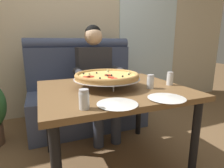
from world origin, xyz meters
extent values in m
plane|color=brown|center=(0.00, 0.00, 0.00)|extent=(16.00, 16.00, 0.00)
cube|color=beige|center=(0.00, 1.53, 1.40)|extent=(6.00, 0.12, 2.80)
cube|color=white|center=(1.26, 1.45, 1.40)|extent=(1.10, 0.02, 2.80)
cube|color=#424C6B|center=(0.00, 0.83, 0.23)|extent=(1.43, 0.60, 0.46)
cube|color=#424C6B|center=(0.00, 1.22, 0.69)|extent=(1.43, 0.18, 0.65)
cylinder|color=#424C6B|center=(0.00, 1.22, 1.06)|extent=(1.43, 0.14, 0.14)
cube|color=brown|center=(0.00, 0.00, 0.70)|extent=(1.14, 0.98, 0.04)
cylinder|color=black|center=(0.50, -0.42, 0.34)|extent=(0.06, 0.06, 0.68)
cylinder|color=black|center=(-0.50, 0.42, 0.34)|extent=(0.06, 0.06, 0.68)
cylinder|color=black|center=(0.50, 0.42, 0.34)|extent=(0.06, 0.06, 0.68)
cube|color=#2D3342|center=(0.07, 0.58, 0.54)|extent=(0.34, 0.40, 0.15)
cylinder|color=#2D3342|center=(-0.03, 0.33, 0.23)|extent=(0.11, 0.11, 0.46)
cylinder|color=#2D3342|center=(0.17, 0.33, 0.23)|extent=(0.11, 0.11, 0.46)
cube|color=#2D2D33|center=(0.07, 0.80, 0.74)|extent=(0.40, 0.22, 0.56)
cylinder|color=#2D2D33|center=(-0.16, 0.58, 0.76)|extent=(0.08, 0.28, 0.08)
cylinder|color=#2D2D33|center=(0.30, 0.58, 0.76)|extent=(0.08, 0.28, 0.08)
sphere|color=#DBB28E|center=(0.07, 0.78, 1.15)|extent=(0.21, 0.21, 0.21)
sphere|color=black|center=(0.07, 0.79, 1.18)|extent=(0.19, 0.19, 0.19)
cylinder|color=silver|center=(-0.04, -0.12, 0.76)|extent=(0.01, 0.01, 0.07)
cylinder|color=silver|center=(-0.16, 0.09, 0.76)|extent=(0.01, 0.01, 0.07)
cylinder|color=silver|center=(0.08, 0.09, 0.76)|extent=(0.01, 0.01, 0.07)
torus|color=silver|center=(-0.04, 0.02, 0.78)|extent=(0.29, 0.29, 0.01)
cylinder|color=silver|center=(-0.04, 0.02, 0.79)|extent=(0.54, 0.54, 0.00)
cylinder|color=tan|center=(-0.04, 0.02, 0.80)|extent=(0.51, 0.51, 0.02)
torus|color=tan|center=(-0.04, 0.02, 0.82)|extent=(0.52, 0.52, 0.03)
cylinder|color=#EFCC6B|center=(-0.04, 0.02, 0.82)|extent=(0.45, 0.45, 0.01)
cylinder|color=red|center=(-0.19, -0.02, 0.83)|extent=(0.05, 0.05, 0.01)
cylinder|color=red|center=(-0.05, -0.10, 0.83)|extent=(0.05, 0.05, 0.01)
cylinder|color=red|center=(-0.05, -0.15, 0.83)|extent=(0.05, 0.05, 0.01)
cylinder|color=red|center=(-0.04, -0.01, 0.83)|extent=(0.06, 0.06, 0.01)
cylinder|color=red|center=(-0.22, -0.02, 0.83)|extent=(0.06, 0.06, 0.01)
sphere|color=black|center=(-0.06, -0.01, 0.83)|extent=(0.01, 0.01, 0.01)
sphere|color=black|center=(0.12, -0.05, 0.83)|extent=(0.01, 0.01, 0.01)
sphere|color=black|center=(-0.10, 0.11, 0.83)|extent=(0.01, 0.01, 0.01)
sphere|color=black|center=(0.04, -0.11, 0.83)|extent=(0.01, 0.01, 0.01)
sphere|color=black|center=(-0.14, -0.11, 0.83)|extent=(0.01, 0.01, 0.01)
sphere|color=black|center=(-0.06, -0.04, 0.83)|extent=(0.01, 0.01, 0.01)
sphere|color=black|center=(-0.21, 0.12, 0.83)|extent=(0.01, 0.01, 0.01)
sphere|color=black|center=(-0.02, -0.04, 0.83)|extent=(0.01, 0.01, 0.01)
cone|color=#CCC675|center=(0.02, 0.16, 0.83)|extent=(0.04, 0.04, 0.02)
cone|color=#CCC675|center=(0.02, 0.16, 0.83)|extent=(0.04, 0.04, 0.02)
cone|color=#CCC675|center=(-0.18, 0.06, 0.83)|extent=(0.04, 0.04, 0.02)
cone|color=#CCC675|center=(0.15, 0.00, 0.83)|extent=(0.04, 0.04, 0.02)
cylinder|color=white|center=(0.26, -0.15, 0.77)|extent=(0.06, 0.06, 0.09)
cylinder|color=silver|center=(0.26, -0.15, 0.75)|extent=(0.05, 0.05, 0.05)
cylinder|color=silver|center=(0.26, -0.15, 0.82)|extent=(0.05, 0.05, 0.02)
cylinder|color=white|center=(-0.33, -0.40, 0.77)|extent=(0.06, 0.06, 0.09)
cylinder|color=#4C6633|center=(-0.33, -0.40, 0.75)|extent=(0.05, 0.05, 0.06)
cylinder|color=silver|center=(-0.33, -0.40, 0.82)|extent=(0.05, 0.05, 0.02)
cylinder|color=white|center=(0.49, -0.11, 0.77)|extent=(0.05, 0.05, 0.09)
cylinder|color=#A82D19|center=(0.49, -0.11, 0.75)|extent=(0.05, 0.05, 0.06)
cylinder|color=silver|center=(0.49, -0.11, 0.82)|extent=(0.05, 0.05, 0.02)
cylinder|color=white|center=(0.21, -0.42, 0.72)|extent=(0.17, 0.17, 0.01)
cone|color=white|center=(0.21, -0.42, 0.73)|extent=(0.25, 0.25, 0.01)
cylinder|color=white|center=(-0.13, -0.40, 0.72)|extent=(0.17, 0.17, 0.01)
cone|color=white|center=(-0.13, -0.40, 0.73)|extent=(0.25, 0.25, 0.01)
camera|label=1|loc=(-0.54, -1.34, 1.08)|focal=29.33mm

